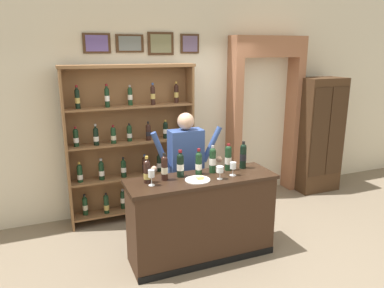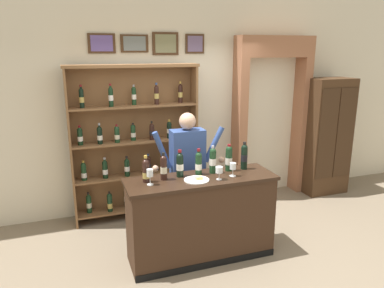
{
  "view_description": "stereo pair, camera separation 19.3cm",
  "coord_description": "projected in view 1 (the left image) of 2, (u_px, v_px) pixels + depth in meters",
  "views": [
    {
      "loc": [
        -1.71,
        -3.53,
        2.39
      ],
      "look_at": [
        -0.21,
        0.17,
        1.35
      ],
      "focal_mm": 33.94,
      "sensor_mm": 36.0,
      "label": 1
    },
    {
      "loc": [
        -1.53,
        -3.6,
        2.39
      ],
      "look_at": [
        -0.21,
        0.17,
        1.35
      ],
      "focal_mm": 33.94,
      "sensor_mm": 36.0,
      "label": 2
    }
  ],
  "objects": [
    {
      "name": "tasting_bottle_chianti",
      "position": [
        228.0,
        157.0,
        4.3
      ],
      "size": [
        0.08,
        0.08,
        0.32
      ],
      "color": "#19381E",
      "rests_on": "tasting_counter"
    },
    {
      "name": "tasting_bottle_brunello",
      "position": [
        243.0,
        155.0,
        4.37
      ],
      "size": [
        0.08,
        0.08,
        0.34
      ],
      "color": "black",
      "rests_on": "tasting_counter"
    },
    {
      "name": "wine_glass_right",
      "position": [
        220.0,
        170.0,
        4.01
      ],
      "size": [
        0.08,
        0.08,
        0.15
      ],
      "color": "silver",
      "rests_on": "tasting_counter"
    },
    {
      "name": "tasting_bottle_riserva",
      "position": [
        147.0,
        171.0,
        3.9
      ],
      "size": [
        0.08,
        0.08,
        0.3
      ],
      "color": "black",
      "rests_on": "tasting_counter"
    },
    {
      "name": "side_cabinet",
      "position": [
        318.0,
        135.0,
        6.19
      ],
      "size": [
        0.73,
        0.47,
        1.94
      ],
      "color": "#422B19",
      "rests_on": "ground"
    },
    {
      "name": "wine_glass_left",
      "position": [
        151.0,
        174.0,
        3.82
      ],
      "size": [
        0.07,
        0.07,
        0.17
      ],
      "color": "silver",
      "rests_on": "tasting_counter"
    },
    {
      "name": "archway_doorway",
      "position": [
        262.0,
        106.0,
        6.01
      ],
      "size": [
        1.28,
        0.45,
        2.6
      ],
      "color": "#9E6647",
      "rests_on": "ground"
    },
    {
      "name": "back_wall",
      "position": [
        167.0,
        95.0,
        5.47
      ],
      "size": [
        12.0,
        0.19,
        3.45
      ],
      "color": "beige",
      "rests_on": "ground"
    },
    {
      "name": "wine_glass_spare",
      "position": [
        233.0,
        166.0,
        4.12
      ],
      "size": [
        0.07,
        0.07,
        0.16
      ],
      "color": "silver",
      "rests_on": "tasting_counter"
    },
    {
      "name": "tasting_counter",
      "position": [
        201.0,
        218.0,
        4.21
      ],
      "size": [
        1.72,
        0.55,
        0.99
      ],
      "color": "#382316",
      "rests_on": "ground"
    },
    {
      "name": "tasting_bottle_bianco",
      "position": [
        213.0,
        160.0,
        4.21
      ],
      "size": [
        0.08,
        0.08,
        0.33
      ],
      "color": "#19381E",
      "rests_on": "tasting_counter"
    },
    {
      "name": "cheese_plate",
      "position": [
        198.0,
        180.0,
        3.99
      ],
      "size": [
        0.28,
        0.28,
        0.04
      ],
      "color": "white",
      "rests_on": "tasting_counter"
    },
    {
      "name": "tasting_bottle_vin_santo",
      "position": [
        180.0,
        164.0,
        4.07
      ],
      "size": [
        0.08,
        0.08,
        0.31
      ],
      "color": "black",
      "rests_on": "tasting_counter"
    },
    {
      "name": "shopkeeper",
      "position": [
        186.0,
        161.0,
        4.62
      ],
      "size": [
        0.97,
        0.22,
        1.63
      ],
      "color": "#2D3347",
      "rests_on": "ground"
    },
    {
      "name": "tasting_bottle_grappa",
      "position": [
        199.0,
        163.0,
        4.16
      ],
      "size": [
        0.08,
        0.08,
        0.31
      ],
      "color": "#19381E",
      "rests_on": "tasting_counter"
    },
    {
      "name": "tasting_bottle_prosecco",
      "position": [
        164.0,
        168.0,
        3.97
      ],
      "size": [
        0.07,
        0.07,
        0.31
      ],
      "color": "black",
      "rests_on": "tasting_counter"
    },
    {
      "name": "wine_shelf",
      "position": [
        131.0,
        142.0,
        5.09
      ],
      "size": [
        1.81,
        0.3,
        2.2
      ],
      "color": "brown",
      "rests_on": "ground"
    },
    {
      "name": "ground_plane",
      "position": [
        213.0,
        254.0,
        4.4
      ],
      "size": [
        14.0,
        14.0,
        0.02
      ],
      "primitive_type": "cube",
      "color": "#7A6B56"
    }
  ]
}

